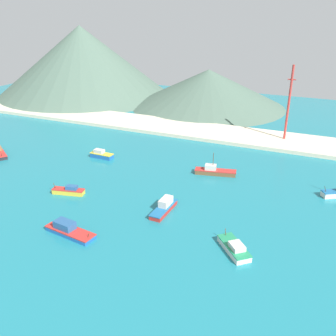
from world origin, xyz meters
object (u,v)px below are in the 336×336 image
(fishing_boat_2, at_px, (69,230))
(fishing_boat_3, at_px, (69,191))
(fishing_boat_7, at_px, (101,155))
(fishing_boat_1, at_px, (234,248))
(radio_tower, at_px, (289,104))
(fishing_boat_4, at_px, (215,171))
(fishing_boat_0, at_px, (164,207))

(fishing_boat_2, relative_size, fishing_boat_3, 1.39)
(fishing_boat_7, bearing_deg, fishing_boat_2, -65.57)
(fishing_boat_1, bearing_deg, radio_tower, 90.33)
(radio_tower, bearing_deg, fishing_boat_4, -110.98)
(fishing_boat_3, height_order, fishing_boat_4, fishing_boat_4)
(fishing_boat_1, relative_size, radio_tower, 0.32)
(fishing_boat_7, bearing_deg, fishing_boat_1, -31.54)
(fishing_boat_0, bearing_deg, fishing_boat_2, -130.43)
(fishing_boat_0, bearing_deg, fishing_boat_1, -24.91)
(fishing_boat_4, xyz_separation_m, fishing_boat_7, (-33.86, -2.11, 0.06))
(fishing_boat_7, height_order, radio_tower, radio_tower)
(fishing_boat_2, bearing_deg, fishing_boat_7, 114.43)
(fishing_boat_3, xyz_separation_m, radio_tower, (40.98, 58.86, 11.80))
(fishing_boat_2, bearing_deg, fishing_boat_3, 127.70)
(fishing_boat_1, bearing_deg, fishing_boat_3, 171.30)
(fishing_boat_1, xyz_separation_m, fishing_boat_7, (-47.30, 29.03, 0.14))
(fishing_boat_4, bearing_deg, fishing_boat_1, -66.67)
(fishing_boat_3, bearing_deg, fishing_boat_0, 4.34)
(fishing_boat_1, height_order, radio_tower, radio_tower)
(fishing_boat_3, relative_size, fishing_boat_4, 0.71)
(fishing_boat_0, bearing_deg, fishing_boat_3, -175.66)
(fishing_boat_4, bearing_deg, radio_tower, 69.02)
(fishing_boat_2, bearing_deg, fishing_boat_4, 65.80)
(fishing_boat_0, bearing_deg, fishing_boat_4, 79.93)
(fishing_boat_4, xyz_separation_m, radio_tower, (13.06, 34.06, 11.73))
(fishing_boat_0, height_order, fishing_boat_1, fishing_boat_0)
(fishing_boat_1, xyz_separation_m, fishing_boat_4, (-13.43, 31.14, 0.08))
(fishing_boat_0, relative_size, fishing_boat_2, 0.82)
(fishing_boat_1, relative_size, fishing_boat_7, 1.13)
(fishing_boat_1, xyz_separation_m, radio_tower, (-0.37, 65.19, 11.81))
(fishing_boat_0, xyz_separation_m, fishing_boat_2, (-13.23, -15.53, -0.11))
(fishing_boat_0, height_order, fishing_boat_4, fishing_boat_4)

